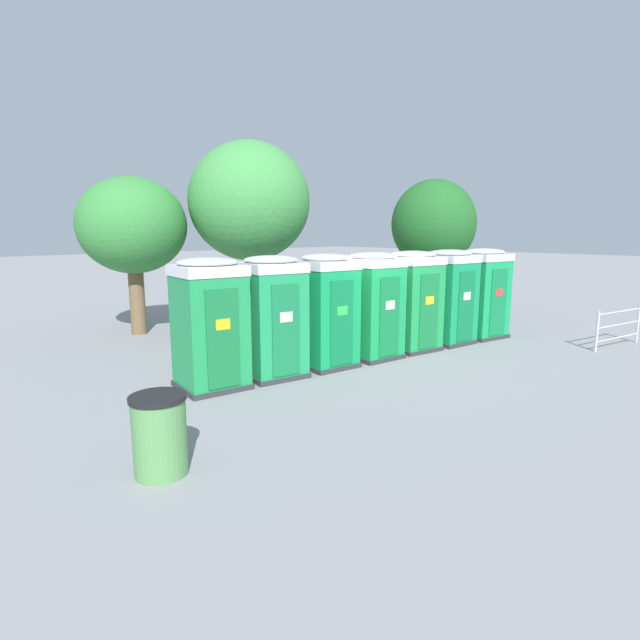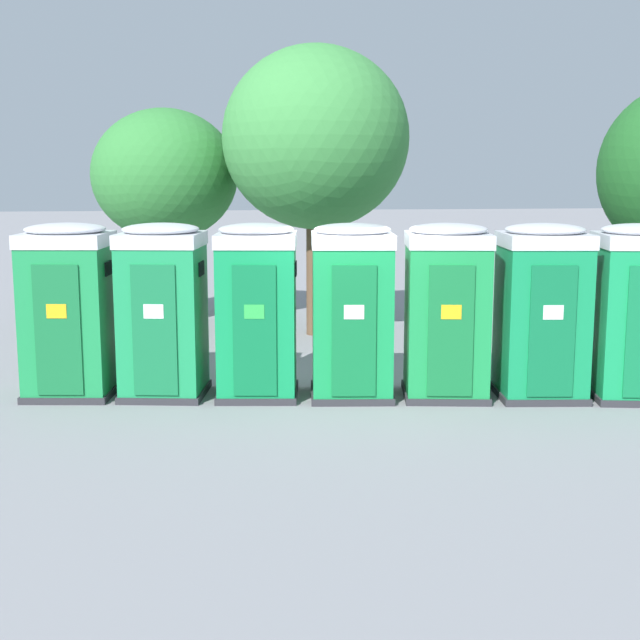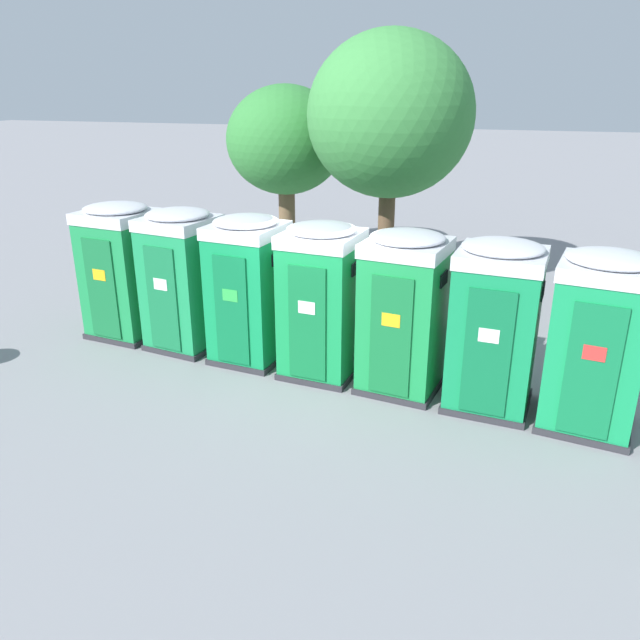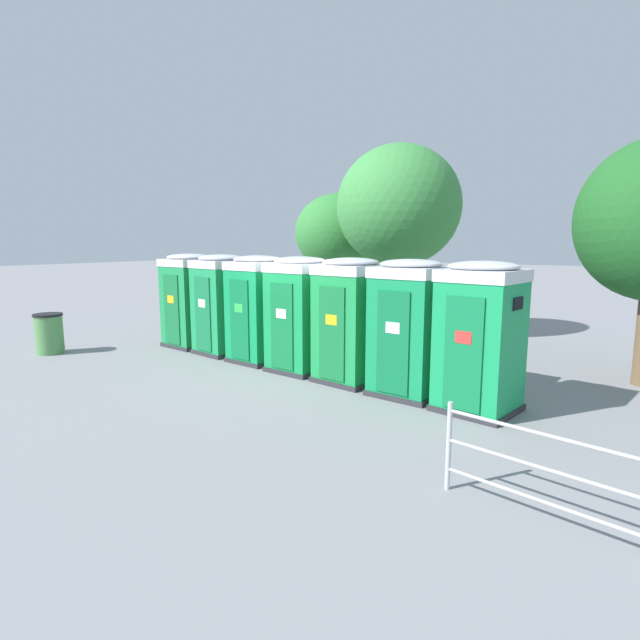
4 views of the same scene
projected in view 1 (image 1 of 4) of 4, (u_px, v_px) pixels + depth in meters
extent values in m
plane|color=gray|center=(364.00, 355.00, 12.38)|extent=(120.00, 120.00, 0.00)
cube|color=#2D2D33|center=(212.00, 385.00, 9.81)|extent=(1.38, 1.35, 0.10)
cube|color=#1D8B47|center=(210.00, 330.00, 9.61)|extent=(1.32, 1.28, 2.10)
cube|color=#166C37|center=(223.00, 339.00, 9.16)|extent=(0.65, 0.11, 1.85)
cube|color=yellow|center=(223.00, 324.00, 9.09)|extent=(0.28, 0.04, 0.20)
cube|color=black|center=(237.00, 290.00, 9.83)|extent=(0.07, 0.36, 0.20)
cube|color=silver|center=(208.00, 270.00, 9.41)|extent=(1.36, 1.32, 0.20)
ellipsoid|color=silver|center=(207.00, 262.00, 9.38)|extent=(1.29, 1.26, 0.18)
cube|color=#2D2D33|center=(273.00, 373.00, 10.59)|extent=(1.37, 1.38, 0.10)
cube|color=#1C9050|center=(272.00, 322.00, 10.40)|extent=(1.30, 1.31, 2.10)
cube|color=#16703E|center=(286.00, 331.00, 9.93)|extent=(0.62, 0.13, 1.85)
cube|color=white|center=(286.00, 317.00, 9.87)|extent=(0.28, 0.05, 0.20)
cube|color=black|center=(295.00, 286.00, 10.58)|extent=(0.08, 0.36, 0.20)
cube|color=silver|center=(271.00, 267.00, 10.19)|extent=(1.34, 1.35, 0.20)
ellipsoid|color=silver|center=(271.00, 260.00, 10.17)|extent=(1.28, 1.28, 0.18)
cube|color=#2D2D33|center=(325.00, 363.00, 11.37)|extent=(1.30, 1.33, 0.10)
cube|color=#128F4C|center=(326.00, 316.00, 11.18)|extent=(1.23, 1.26, 2.10)
cube|color=#0E6F3B|center=(342.00, 323.00, 10.73)|extent=(0.61, 0.10, 1.85)
cube|color=green|center=(342.00, 311.00, 10.66)|extent=(0.28, 0.04, 0.20)
cube|color=black|center=(345.00, 282.00, 11.37)|extent=(0.07, 0.36, 0.20)
cube|color=silver|center=(326.00, 265.00, 10.97)|extent=(1.27, 1.30, 0.20)
ellipsoid|color=silver|center=(326.00, 258.00, 10.94)|extent=(1.21, 1.24, 0.18)
cube|color=#2D2D33|center=(371.00, 355.00, 12.15)|extent=(1.30, 1.31, 0.10)
cube|color=#179148|center=(372.00, 310.00, 11.95)|extent=(1.24, 1.25, 2.10)
cube|color=#127138|center=(389.00, 317.00, 11.51)|extent=(0.62, 0.09, 1.85)
cube|color=white|center=(390.00, 305.00, 11.44)|extent=(0.28, 0.04, 0.20)
cube|color=black|center=(390.00, 278.00, 12.16)|extent=(0.06, 0.36, 0.20)
cube|color=silver|center=(373.00, 262.00, 11.75)|extent=(1.28, 1.29, 0.20)
ellipsoid|color=silver|center=(373.00, 256.00, 11.72)|extent=(1.22, 1.23, 0.18)
cube|color=#2D2D33|center=(411.00, 347.00, 12.95)|extent=(1.37, 1.37, 0.10)
cube|color=#1B8F45|center=(412.00, 305.00, 12.76)|extent=(1.31, 1.30, 2.10)
cube|color=#156F35|center=(429.00, 311.00, 12.29)|extent=(0.63, 0.13, 1.85)
cube|color=yellow|center=(430.00, 300.00, 12.23)|extent=(0.28, 0.05, 0.20)
cube|color=black|center=(429.00, 276.00, 12.95)|extent=(0.08, 0.36, 0.20)
cube|color=silver|center=(414.00, 260.00, 12.55)|extent=(1.35, 1.34, 0.20)
ellipsoid|color=silver|center=(414.00, 254.00, 12.53)|extent=(1.28, 1.28, 0.18)
cube|color=#2D2D33|center=(446.00, 341.00, 13.73)|extent=(1.34, 1.32, 0.10)
cube|color=#148B4D|center=(448.00, 301.00, 13.53)|extent=(1.28, 1.26, 2.10)
cube|color=#106C3C|center=(466.00, 306.00, 13.09)|extent=(0.64, 0.10, 1.85)
cube|color=white|center=(467.00, 296.00, 13.02)|extent=(0.28, 0.04, 0.20)
cube|color=black|center=(463.00, 273.00, 13.76)|extent=(0.06, 0.36, 0.20)
cube|color=silver|center=(450.00, 259.00, 13.33)|extent=(1.32, 1.29, 0.20)
ellipsoid|color=silver|center=(450.00, 253.00, 13.30)|extent=(1.25, 1.23, 0.18)
cube|color=#2D2D33|center=(479.00, 335.00, 14.48)|extent=(1.42, 1.39, 0.10)
cube|color=#169552|center=(481.00, 297.00, 14.29)|extent=(1.36, 1.33, 2.10)
cube|color=#11743F|center=(498.00, 302.00, 13.82)|extent=(0.64, 0.14, 1.85)
cube|color=red|center=(500.00, 293.00, 13.75)|extent=(0.28, 0.06, 0.20)
cube|color=black|center=(496.00, 271.00, 14.48)|extent=(0.09, 0.36, 0.20)
cube|color=silver|center=(484.00, 257.00, 14.08)|extent=(1.40, 1.37, 0.20)
ellipsoid|color=silver|center=(484.00, 252.00, 14.06)|extent=(1.33, 1.30, 0.18)
cylinder|color=brown|center=(252.00, 282.00, 15.54)|extent=(0.38, 0.38, 2.92)
ellipsoid|color=#3D8C42|center=(250.00, 201.00, 15.11)|extent=(3.66, 3.66, 3.57)
cylinder|color=brown|center=(431.00, 281.00, 18.28)|extent=(0.42, 0.42, 2.40)
ellipsoid|color=#1E5B23|center=(433.00, 224.00, 17.92)|extent=(3.00, 3.00, 3.14)
cylinder|color=brown|center=(137.00, 293.00, 14.68)|extent=(0.44, 0.44, 2.42)
ellipsoid|color=#337F38|center=(132.00, 225.00, 14.33)|extent=(3.06, 3.06, 2.76)
cylinder|color=#518C4C|center=(160.00, 437.00, 6.25)|extent=(0.66, 0.66, 0.98)
cylinder|color=black|center=(157.00, 398.00, 6.16)|extent=(0.70, 0.70, 0.06)
cylinder|color=#B7B7BC|center=(597.00, 331.00, 12.60)|extent=(0.06, 0.06, 1.05)
cylinder|color=#B7B7BC|center=(638.00, 324.00, 13.63)|extent=(0.06, 0.06, 1.05)
cylinder|color=#B7B7BC|center=(620.00, 312.00, 13.04)|extent=(1.97, 0.43, 0.04)
cylinder|color=#B7B7BC|center=(619.00, 325.00, 13.10)|extent=(1.97, 0.43, 0.04)
cylinder|color=#B7B7BC|center=(617.00, 338.00, 13.16)|extent=(1.97, 0.43, 0.04)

